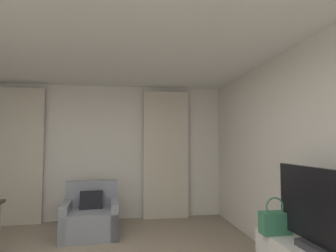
# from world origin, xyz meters

# --- Properties ---
(wall_window) EXTENTS (5.12, 0.06, 2.60)m
(wall_window) POSITION_xyz_m (0.00, 3.03, 1.30)
(wall_window) COLOR silver
(wall_window) RESTS_ON ground
(wall_right) EXTENTS (0.06, 6.12, 2.60)m
(wall_right) POSITION_xyz_m (2.53, 0.00, 1.30)
(wall_right) COLOR silver
(wall_right) RESTS_ON ground
(ceiling) EXTENTS (5.12, 6.12, 0.06)m
(ceiling) POSITION_xyz_m (0.00, 0.00, 2.63)
(ceiling) COLOR white
(ceiling) RESTS_ON wall_left
(curtain_left_panel) EXTENTS (0.90, 0.06, 2.50)m
(curtain_left_panel) POSITION_xyz_m (-1.38, 2.90, 1.25)
(curtain_left_panel) COLOR beige
(curtain_left_panel) RESTS_ON ground
(curtain_right_panel) EXTENTS (0.90, 0.06, 2.50)m
(curtain_right_panel) POSITION_xyz_m (1.38, 2.90, 1.25)
(curtain_right_panel) COLOR beige
(curtain_right_panel) RESTS_ON ground
(armchair) EXTENTS (0.90, 0.82, 0.83)m
(armchair) POSITION_xyz_m (0.03, 2.12, 0.28)
(armchair) COLOR gray
(armchair) RESTS_ON ground
(tv_flatscreen) EXTENTS (0.20, 1.01, 0.71)m
(tv_flatscreen) POSITION_xyz_m (2.19, -0.33, 0.89)
(tv_flatscreen) COLOR #333338
(tv_flatscreen) RESTS_ON tv_console
(handbag_primary) EXTENTS (0.30, 0.14, 0.37)m
(handbag_primary) POSITION_xyz_m (2.08, 0.15, 0.67)
(handbag_primary) COLOR #387F5B
(handbag_primary) RESTS_ON tv_console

